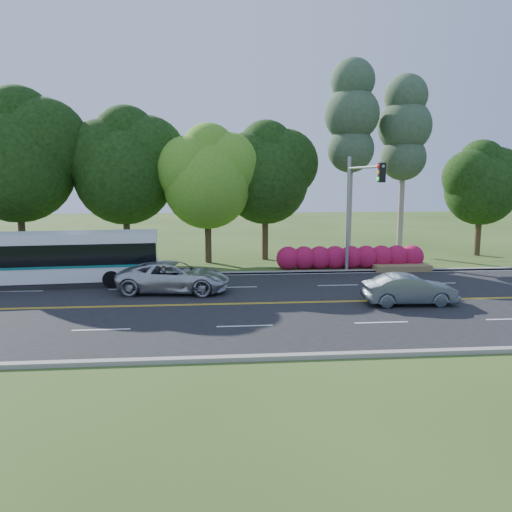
{
  "coord_description": "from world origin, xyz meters",
  "views": [
    {
      "loc": [
        -1.71,
        -22.31,
        5.78
      ],
      "look_at": [
        0.43,
        2.0,
        1.92
      ],
      "focal_mm": 35.0,
      "sensor_mm": 36.0,
      "label": 1
    }
  ],
  "objects": [
    {
      "name": "transit_bus",
      "position": [
        -10.18,
        4.81,
        1.43
      ],
      "size": [
        11.0,
        3.24,
        2.84
      ],
      "rotation": [
        0.0,
        0.0,
        0.08
      ],
      "color": "white",
      "rests_on": "road"
    },
    {
      "name": "tree_row",
      "position": [
        -5.15,
        12.13,
        6.73
      ],
      "size": [
        44.7,
        9.1,
        13.84
      ],
      "color": "#322116",
      "rests_on": "ground"
    },
    {
      "name": "curb_south",
      "position": [
        0.0,
        -7.15,
        0.07
      ],
      "size": [
        60.0,
        0.3,
        0.15
      ],
      "primitive_type": "cube",
      "color": "gray",
      "rests_on": "ground"
    },
    {
      "name": "road",
      "position": [
        0.0,
        0.0,
        0.01
      ],
      "size": [
        60.0,
        14.0,
        0.02
      ],
      "primitive_type": "cube",
      "color": "black",
      "rests_on": "ground"
    },
    {
      "name": "grass_verge",
      "position": [
        0.0,
        9.0,
        0.05
      ],
      "size": [
        60.0,
        4.0,
        0.1
      ],
      "primitive_type": "cube",
      "color": "#2D4918",
      "rests_on": "ground"
    },
    {
      "name": "sedan",
      "position": [
        7.23,
        -0.79,
        0.71
      ],
      "size": [
        4.2,
        1.53,
        1.38
      ],
      "primitive_type": "imported",
      "rotation": [
        0.0,
        0.0,
        1.55
      ],
      "color": "slate",
      "rests_on": "road"
    },
    {
      "name": "ground",
      "position": [
        0.0,
        0.0,
        0.0
      ],
      "size": [
        120.0,
        120.0,
        0.0
      ],
      "primitive_type": "plane",
      "color": "#2D4918",
      "rests_on": "ground"
    },
    {
      "name": "bougainvillea_hedge",
      "position": [
        7.18,
        8.15,
        0.72
      ],
      "size": [
        9.5,
        2.25,
        1.5
      ],
      "color": "#A80E48",
      "rests_on": "ground"
    },
    {
      "name": "curb_north",
      "position": [
        0.0,
        7.15,
        0.07
      ],
      "size": [
        60.0,
        0.3,
        0.15
      ],
      "primitive_type": "cube",
      "color": "gray",
      "rests_on": "ground"
    },
    {
      "name": "lane_markings",
      "position": [
        -0.09,
        0.0,
        0.02
      ],
      "size": [
        57.6,
        13.82,
        0.0
      ],
      "color": "gold",
      "rests_on": "road"
    },
    {
      "name": "suv",
      "position": [
        -3.68,
        2.7,
        0.8
      ],
      "size": [
        5.87,
        3.26,
        1.55
      ],
      "primitive_type": "imported",
      "rotation": [
        0.0,
        0.0,
        1.44
      ],
      "color": "silver",
      "rests_on": "road"
    },
    {
      "name": "traffic_signal",
      "position": [
        6.49,
        5.4,
        4.67
      ],
      "size": [
        0.42,
        6.1,
        7.0
      ],
      "color": "#93959B",
      "rests_on": "ground"
    }
  ]
}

